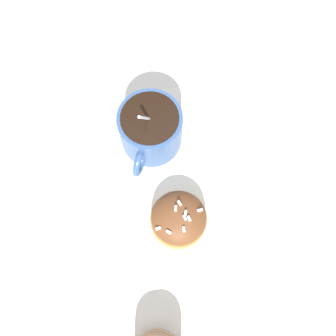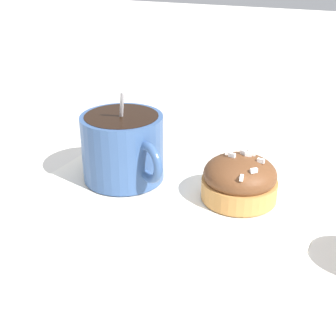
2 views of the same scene
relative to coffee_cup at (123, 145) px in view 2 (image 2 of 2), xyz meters
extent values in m
plane|color=silver|center=(-0.06, 0.01, -0.04)|extent=(3.00, 3.00, 0.00)
cube|color=white|center=(-0.06, 0.01, -0.04)|extent=(0.32, 0.30, 0.00)
cylinder|color=#335184|center=(0.00, 0.00, 0.00)|extent=(0.09, 0.09, 0.07)
cylinder|color=black|center=(0.00, 0.00, 0.03)|extent=(0.08, 0.08, 0.01)
torus|color=#335184|center=(-0.04, 0.03, 0.00)|extent=(0.04, 0.03, 0.04)
ellipsoid|color=silver|center=(-0.01, 0.02, -0.03)|extent=(0.03, 0.03, 0.01)
cylinder|color=silver|center=(0.01, -0.01, 0.02)|extent=(0.03, 0.04, 0.10)
cylinder|color=#C18442|center=(-0.13, -0.01, -0.03)|extent=(0.08, 0.08, 0.02)
ellipsoid|color=brown|center=(-0.13, -0.01, -0.01)|extent=(0.07, 0.07, 0.04)
cube|color=white|center=(-0.14, -0.02, 0.01)|extent=(0.01, 0.00, 0.00)
cube|color=white|center=(-0.14, 0.02, 0.00)|extent=(0.00, 0.01, 0.00)
cube|color=white|center=(-0.13, -0.03, 0.00)|extent=(0.00, 0.01, 0.00)
cube|color=white|center=(-0.11, -0.01, 0.01)|extent=(0.01, 0.00, 0.00)
cube|color=white|center=(-0.15, -0.01, 0.01)|extent=(0.01, 0.00, 0.00)
cube|color=white|center=(-0.13, -0.01, 0.01)|extent=(0.01, 0.01, 0.00)
cube|color=white|center=(-0.14, -0.01, 0.01)|extent=(0.01, 0.00, 0.00)
cube|color=white|center=(-0.15, 0.01, 0.00)|extent=(0.01, 0.01, 0.00)
cube|color=white|center=(-0.12, 0.00, 0.01)|extent=(0.01, 0.00, 0.00)
camera|label=1|loc=(-0.22, 0.03, 0.51)|focal=42.00mm
camera|label=2|loc=(-0.23, 0.41, 0.20)|focal=50.00mm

